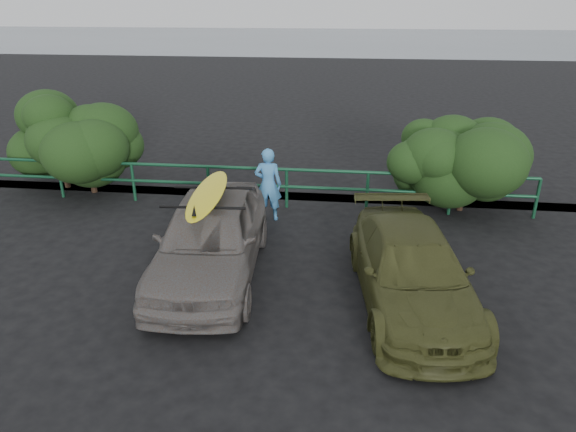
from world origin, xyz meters
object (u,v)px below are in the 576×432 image
(guardrail, at_px, (247,186))
(surfboard, at_px, (208,194))
(olive_vehicle, at_px, (412,270))
(sedan, at_px, (211,237))
(man, at_px, (268,184))

(guardrail, distance_m, surfboard, 3.72)
(olive_vehicle, height_order, surfboard, surfboard)
(sedan, distance_m, olive_vehicle, 3.70)
(guardrail, height_order, man, man)
(sedan, height_order, surfboard, surfboard)
(sedan, height_order, olive_vehicle, sedan)
(guardrail, bearing_deg, olive_vehicle, -48.56)
(man, bearing_deg, surfboard, 74.77)
(guardrail, relative_size, surfboard, 5.32)
(olive_vehicle, bearing_deg, man, 125.01)
(guardrail, distance_m, olive_vehicle, 5.51)
(sedan, bearing_deg, guardrail, 86.38)
(olive_vehicle, bearing_deg, sedan, 164.14)
(guardrail, height_order, surfboard, surfboard)
(sedan, distance_m, man, 2.84)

